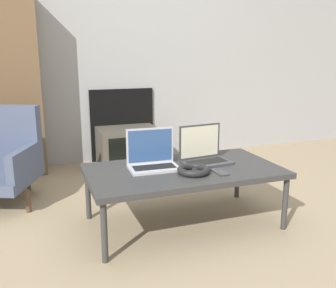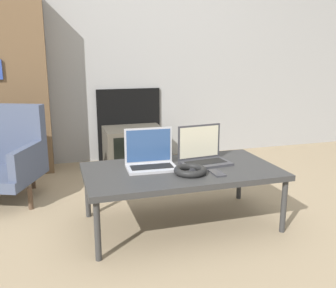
{
  "view_description": "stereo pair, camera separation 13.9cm",
  "coord_description": "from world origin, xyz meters",
  "views": [
    {
      "loc": [
        -0.9,
        -1.88,
        1.12
      ],
      "look_at": [
        0.0,
        0.58,
        0.48
      ],
      "focal_mm": 40.0,
      "sensor_mm": 36.0,
      "label": 1
    },
    {
      "loc": [
        -0.76,
        -1.93,
        1.12
      ],
      "look_at": [
        0.0,
        0.58,
        0.48
      ],
      "focal_mm": 40.0,
      "sensor_mm": 36.0,
      "label": 2
    }
  ],
  "objects": [
    {
      "name": "laptop_left",
      "position": [
        -0.19,
        0.36,
        0.45
      ],
      "size": [
        0.33,
        0.22,
        0.25
      ],
      "rotation": [
        0.0,
        0.0,
        -0.05
      ],
      "color": "#B2B2B7",
      "rests_on": "table"
    },
    {
      "name": "headphones",
      "position": [
        0.02,
        0.16,
        0.41
      ],
      "size": [
        0.21,
        0.21,
        0.04
      ],
      "color": "black",
      "rests_on": "table"
    },
    {
      "name": "phone",
      "position": [
        0.18,
        0.12,
        0.39
      ],
      "size": [
        0.07,
        0.14,
        0.01
      ],
      "color": "#333338",
      "rests_on": "table"
    },
    {
      "name": "table",
      "position": [
        0.0,
        0.28,
        0.36
      ],
      "size": [
        1.25,
        0.68,
        0.39
      ],
      "color": "#333333",
      "rests_on": "ground_plane"
    },
    {
      "name": "bookshelf",
      "position": [
        -1.17,
        1.82,
        0.82
      ],
      "size": [
        0.72,
        0.32,
        1.63
      ],
      "color": "brown",
      "rests_on": "ground_plane"
    },
    {
      "name": "armchair",
      "position": [
        -1.17,
        1.15,
        0.35
      ],
      "size": [
        0.72,
        0.73,
        0.73
      ],
      "rotation": [
        0.0,
        0.0,
        -0.4
      ],
      "color": "#47516B",
      "rests_on": "ground_plane"
    },
    {
      "name": "laptop_right",
      "position": [
        0.18,
        0.36,
        0.45
      ],
      "size": [
        0.34,
        0.24,
        0.25
      ],
      "rotation": [
        0.0,
        0.0,
        0.11
      ],
      "color": "#38383D",
      "rests_on": "table"
    },
    {
      "name": "tv",
      "position": [
        -0.01,
        1.74,
        0.19
      ],
      "size": [
        0.59,
        0.46,
        0.38
      ],
      "color": "#4C473D",
      "rests_on": "ground_plane"
    },
    {
      "name": "wall_back",
      "position": [
        -0.0,
        2.02,
        1.29
      ],
      "size": [
        7.0,
        0.08,
        2.6
      ],
      "color": "#999999",
      "rests_on": "ground_plane"
    },
    {
      "name": "ground_plane",
      "position": [
        0.0,
        0.0,
        0.0
      ],
      "size": [
        14.0,
        14.0,
        0.0
      ],
      "primitive_type": "plane",
      "color": "#998466"
    }
  ]
}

